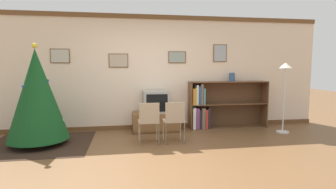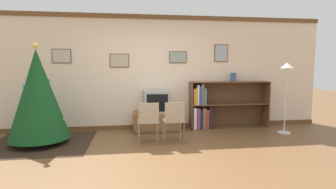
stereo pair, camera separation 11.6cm
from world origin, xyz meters
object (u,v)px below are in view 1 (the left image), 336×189
(tv_console, at_px, (156,122))
(standing_lamp, at_px, (285,79))
(bookshelf, at_px, (214,107))
(folding_chair_left, at_px, (149,120))
(folding_chair_right, at_px, (174,119))
(television, at_px, (156,101))
(vase, at_px, (232,77))
(christmas_tree, at_px, (37,95))

(tv_console, distance_m, standing_lamp, 3.06)
(bookshelf, bearing_deg, folding_chair_left, -146.42)
(tv_console, height_order, folding_chair_left, folding_chair_left)
(folding_chair_left, bearing_deg, folding_chair_right, 0.00)
(tv_console, bearing_deg, bookshelf, 4.15)
(television, height_order, standing_lamp, standing_lamp)
(television, bearing_deg, folding_chair_left, -103.81)
(folding_chair_left, xyz_separation_m, bookshelf, (1.68, 1.12, 0.05))
(standing_lamp, bearing_deg, television, 168.57)
(bookshelf, height_order, vase, vase)
(tv_console, distance_m, vase, 2.15)
(tv_console, relative_size, folding_chair_right, 1.29)
(christmas_tree, height_order, tv_console, christmas_tree)
(christmas_tree, relative_size, vase, 9.16)
(bookshelf, bearing_deg, folding_chair_right, -136.72)
(television, xyz_separation_m, folding_chair_right, (0.25, -1.01, -0.22))
(folding_chair_right, xyz_separation_m, bookshelf, (1.19, 1.12, 0.05))
(folding_chair_right, height_order, vase, vase)
(christmas_tree, xyz_separation_m, folding_chair_right, (2.58, -0.33, -0.49))
(vase, xyz_separation_m, standing_lamp, (0.95, -0.71, -0.03))
(folding_chair_right, bearing_deg, christmas_tree, 172.82)
(christmas_tree, distance_m, folding_chair_right, 2.65)
(folding_chair_right, relative_size, bookshelf, 0.42)
(folding_chair_right, bearing_deg, tv_console, 103.77)
(tv_console, distance_m, folding_chair_left, 1.07)
(tv_console, distance_m, bookshelf, 1.47)
(standing_lamp, bearing_deg, christmas_tree, -178.79)
(folding_chair_left, height_order, vase, vase)
(standing_lamp, bearing_deg, vase, 143.10)
(folding_chair_left, height_order, folding_chair_right, same)
(tv_console, xyz_separation_m, standing_lamp, (2.84, -0.58, 0.99))
(folding_chair_left, distance_m, folding_chair_right, 0.50)
(folding_chair_left, distance_m, bookshelf, 2.02)
(folding_chair_left, relative_size, folding_chair_right, 1.00)
(folding_chair_left, xyz_separation_m, vase, (2.14, 1.15, 0.77))
(christmas_tree, distance_m, bookshelf, 3.87)
(television, relative_size, standing_lamp, 0.36)
(vase, bearing_deg, christmas_tree, -168.98)
(television, height_order, vase, vase)
(television, height_order, bookshelf, bookshelf)
(folding_chair_left, bearing_deg, bookshelf, 33.58)
(tv_console, relative_size, standing_lamp, 0.67)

